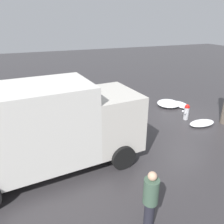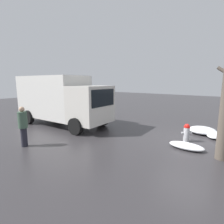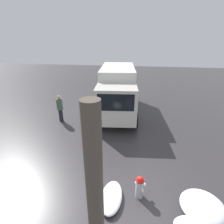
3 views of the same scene
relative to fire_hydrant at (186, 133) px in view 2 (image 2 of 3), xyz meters
The scene contains 7 objects.
ground_plane 0.44m from the fire_hydrant, 124.86° to the left, with size 60.00×60.00×0.00m, color #333033.
fire_hydrant is the anchor object (origin of this frame).
delivery_truck 7.66m from the fire_hydrant, 12.60° to the left, with size 6.74×3.06×3.13m.
pedestrian 7.28m from the fire_hydrant, 44.05° to the left, with size 0.38×0.38×1.74m.
snow_pile_by_hydrant 1.89m from the fire_hydrant, 119.91° to the right, with size 0.72×1.29×0.24m.
snow_pile_curbside 1.00m from the fire_hydrant, 107.48° to the left, with size 1.41×0.70×0.25m.
snow_pile_by_tree 1.99m from the fire_hydrant, 97.30° to the right, with size 1.36×1.36×0.35m.
Camera 2 is at (-2.28, 8.20, 2.76)m, focal length 28.00 mm.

